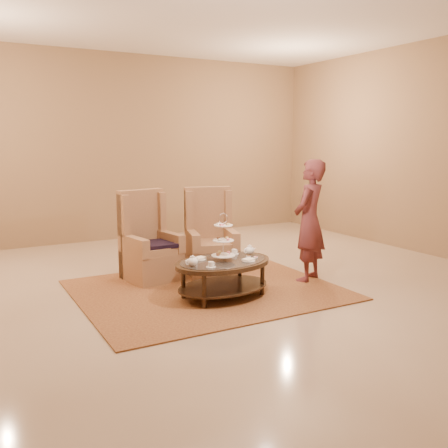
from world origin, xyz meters
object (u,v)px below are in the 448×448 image
armchair_left (149,250)px  person (309,221)px  tea_table (223,267)px  armchair_right (210,245)px

armchair_left → person: 2.22m
tea_table → armchair_right: (0.38, 1.08, 0.03)m
armchair_right → tea_table: bearing=-94.0°
person → armchair_left: bearing=-61.4°
armchair_right → person: 1.45m
armchair_right → person: person is taller
tea_table → person: person is taller
tea_table → armchair_left: size_ratio=1.10×
armchair_right → armchair_left: bearing=-173.8°
tea_table → armchair_left: 1.32m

